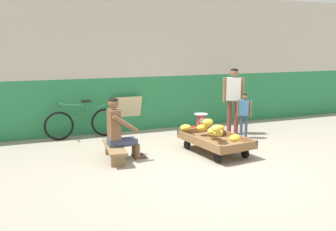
% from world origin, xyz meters
% --- Properties ---
extents(ground_plane, '(80.00, 80.00, 0.00)m').
position_xyz_m(ground_plane, '(0.00, 0.00, 0.00)').
color(ground_plane, gray).
extents(back_wall, '(16.00, 0.30, 3.21)m').
position_xyz_m(back_wall, '(0.00, 3.32, 1.61)').
color(back_wall, '#287F4C').
rests_on(back_wall, ground).
extents(banana_cart, '(1.02, 1.54, 0.36)m').
position_xyz_m(banana_cart, '(0.46, 0.75, 0.24)').
color(banana_cart, brown).
rests_on(banana_cart, ground).
extents(banana_pile, '(0.85, 1.34, 0.26)m').
position_xyz_m(banana_pile, '(0.44, 0.87, 0.47)').
color(banana_pile, gold).
rests_on(banana_pile, banana_cart).
extents(low_bench, '(0.40, 1.12, 0.27)m').
position_xyz_m(low_bench, '(-1.43, 1.05, 0.20)').
color(low_bench, olive).
rests_on(low_bench, ground).
extents(vendor_seated, '(0.68, 0.48, 1.14)m').
position_xyz_m(vendor_seated, '(-1.34, 1.05, 0.57)').
color(vendor_seated, brown).
rests_on(vendor_seated, ground).
extents(plastic_crate, '(0.36, 0.28, 0.30)m').
position_xyz_m(plastic_crate, '(0.65, 1.74, 0.15)').
color(plastic_crate, red).
rests_on(plastic_crate, ground).
extents(weighing_scale, '(0.30, 0.30, 0.29)m').
position_xyz_m(weighing_scale, '(0.65, 1.74, 0.45)').
color(weighing_scale, '#28282D').
rests_on(weighing_scale, plastic_crate).
extents(bicycle_near_left, '(1.66, 0.48, 0.86)m').
position_xyz_m(bicycle_near_left, '(-1.71, 2.90, 0.35)').
color(bicycle_near_left, black).
rests_on(bicycle_near_left, ground).
extents(sign_board, '(0.70, 0.31, 0.86)m').
position_xyz_m(sign_board, '(-0.62, 3.17, 0.43)').
color(sign_board, '#C6B289').
rests_on(sign_board, ground).
extents(customer_adult, '(0.42, 0.34, 1.53)m').
position_xyz_m(customer_adult, '(1.59, 1.98, 0.95)').
color(customer_adult, brown).
rests_on(customer_adult, ground).
extents(customer_child, '(0.24, 0.24, 1.01)m').
position_xyz_m(customer_child, '(1.61, 1.54, 0.62)').
color(customer_child, '#38425B').
rests_on(customer_child, ground).
extents(shopping_bag, '(0.18, 0.12, 0.24)m').
position_xyz_m(shopping_bag, '(0.89, 1.26, 0.12)').
color(shopping_bag, silver).
rests_on(shopping_bag, ground).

